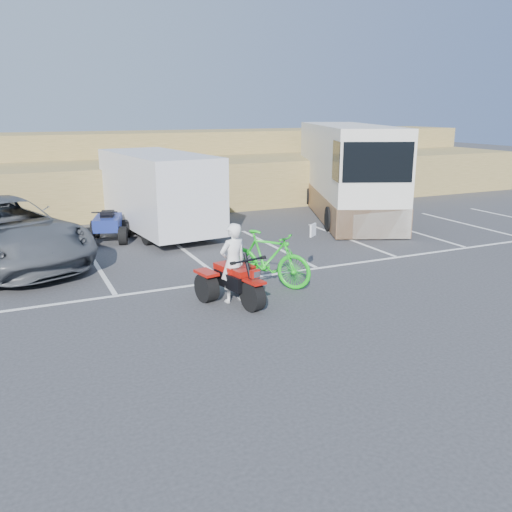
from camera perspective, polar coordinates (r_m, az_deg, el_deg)
name	(u,v)px	position (r m, az deg, el deg)	size (l,w,h in m)	color
ground	(266,313)	(11.53, 1.10, -5.97)	(100.00, 100.00, 0.00)	#323234
parking_stripes	(232,261)	(15.39, -2.57, -0.50)	(28.00, 5.16, 0.01)	white
grass_embankment	(119,172)	(25.74, -14.20, 8.61)	(40.00, 8.50, 3.10)	olive
red_trike_atv	(237,303)	(12.08, -1.99, -4.96)	(1.30, 1.73, 1.13)	#9F1009
rider	(233,263)	(11.93, -2.43, -0.73)	(0.65, 0.43, 1.79)	white
green_dirt_bike	(268,259)	(13.06, 1.24, -0.29)	(0.64, 2.25, 1.35)	#14BF19
grey_pickup	(0,232)	(16.42, -25.35, 2.28)	(3.01, 6.53, 1.82)	#4D5055
cargo_trailer	(158,190)	(18.98, -10.23, 6.82)	(2.98, 6.09, 2.74)	silver
rv_motorhome	(345,176)	(22.61, 9.38, 8.30)	(6.01, 10.01, 3.53)	silver
quad_atv_blue	(109,241)	(18.35, -15.19, 1.53)	(1.26, 1.69, 1.10)	navy
quad_atv_green	(168,238)	(18.41, -9.22, 1.92)	(1.29, 1.72, 1.13)	#166019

